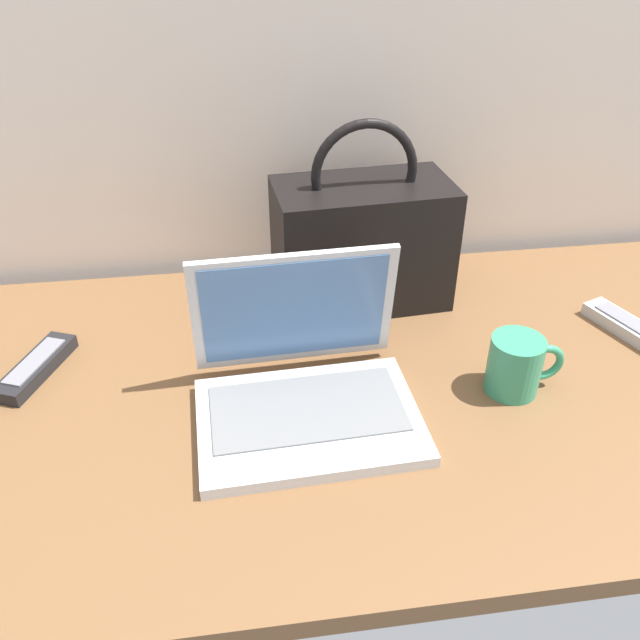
# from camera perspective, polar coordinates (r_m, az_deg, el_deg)

# --- Properties ---
(desk) EXTENTS (1.60, 0.76, 0.03)m
(desk) POSITION_cam_1_polar(r_m,az_deg,el_deg) (1.03, 1.54, -6.16)
(desk) COLOR brown
(desk) RESTS_ON ground
(laptop) EXTENTS (0.32, 0.27, 0.22)m
(laptop) POSITION_cam_1_polar(r_m,az_deg,el_deg) (0.95, -1.41, -5.28)
(laptop) COLOR silver
(laptop) RESTS_ON desk
(coffee_mug) EXTENTS (0.12, 0.08, 0.09)m
(coffee_mug) POSITION_cam_1_polar(r_m,az_deg,el_deg) (1.02, 16.59, -3.73)
(coffee_mug) COLOR #338C66
(coffee_mug) RESTS_ON desk
(remote_control_near) EXTENTS (0.10, 0.17, 0.02)m
(remote_control_near) POSITION_cam_1_polar(r_m,az_deg,el_deg) (1.23, 24.99, -0.54)
(remote_control_near) COLOR #B7B7B7
(remote_control_near) RESTS_ON desk
(remote_control_far) EXTENTS (0.10, 0.17, 0.02)m
(remote_control_far) POSITION_cam_1_polar(r_m,az_deg,el_deg) (1.12, -23.27, -3.73)
(remote_control_far) COLOR black
(remote_control_far) RESTS_ON desk
(handbag) EXTENTS (0.31, 0.18, 0.33)m
(handbag) POSITION_cam_1_polar(r_m,az_deg,el_deg) (1.16, 3.64, 6.80)
(handbag) COLOR black
(handbag) RESTS_ON desk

